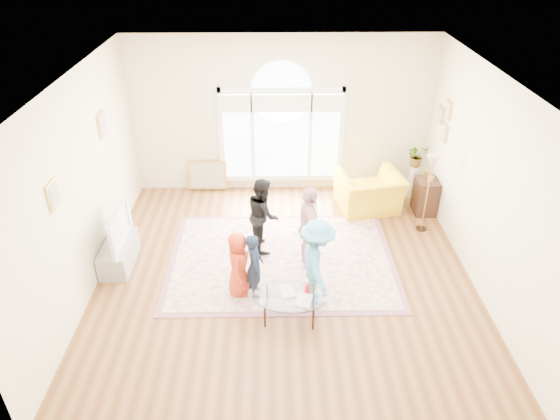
{
  "coord_description": "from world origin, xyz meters",
  "views": [
    {
      "loc": [
        -0.18,
        -6.48,
        5.09
      ],
      "look_at": [
        -0.07,
        0.3,
        1.03
      ],
      "focal_mm": 32.0,
      "sensor_mm": 36.0,
      "label": 1
    }
  ],
  "objects_px": {
    "area_rug": "(282,259)",
    "television": "(114,228)",
    "tv_console": "(119,254)",
    "coffee_table": "(290,297)",
    "armchair": "(369,192)"
  },
  "relations": [
    {
      "from": "armchair",
      "to": "area_rug",
      "type": "bearing_deg",
      "value": 32.06
    },
    {
      "from": "television",
      "to": "tv_console",
      "type": "bearing_deg",
      "value": 180.0
    },
    {
      "from": "area_rug",
      "to": "armchair",
      "type": "xyz_separation_m",
      "value": [
        1.74,
        1.65,
        0.37
      ]
    },
    {
      "from": "armchair",
      "to": "tv_console",
      "type": "bearing_deg",
      "value": 9.75
    },
    {
      "from": "area_rug",
      "to": "coffee_table",
      "type": "bearing_deg",
      "value": -86.44
    },
    {
      "from": "television",
      "to": "coffee_table",
      "type": "height_order",
      "value": "television"
    },
    {
      "from": "tv_console",
      "to": "armchair",
      "type": "relative_size",
      "value": 0.85
    },
    {
      "from": "coffee_table",
      "to": "tv_console",
      "type": "bearing_deg",
      "value": 158.86
    },
    {
      "from": "television",
      "to": "armchair",
      "type": "distance_m",
      "value": 4.78
    },
    {
      "from": "tv_console",
      "to": "armchair",
      "type": "xyz_separation_m",
      "value": [
        4.45,
        1.73,
        0.17
      ]
    },
    {
      "from": "tv_console",
      "to": "coffee_table",
      "type": "relative_size",
      "value": 0.89
    },
    {
      "from": "tv_console",
      "to": "armchair",
      "type": "height_order",
      "value": "armchair"
    },
    {
      "from": "area_rug",
      "to": "tv_console",
      "type": "relative_size",
      "value": 3.6
    },
    {
      "from": "tv_console",
      "to": "coffee_table",
      "type": "bearing_deg",
      "value": -25.76
    },
    {
      "from": "area_rug",
      "to": "television",
      "type": "height_order",
      "value": "television"
    }
  ]
}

